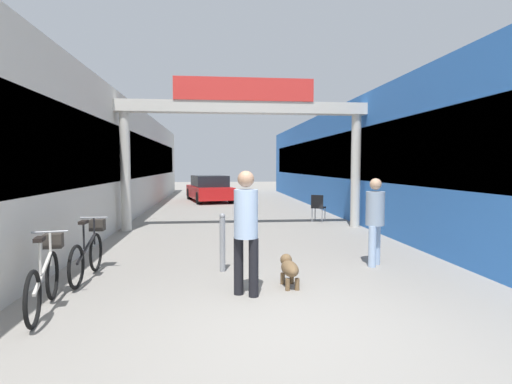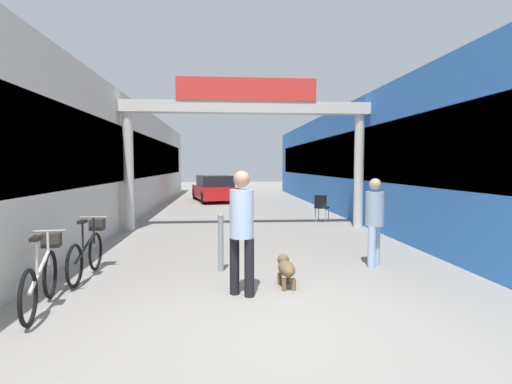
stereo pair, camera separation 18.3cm
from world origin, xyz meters
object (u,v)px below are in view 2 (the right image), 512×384
bollard_post_metal (221,242)px  bicycle_black_second (88,251)px  pedestrian_with_dog (242,224)px  dog_on_leash (286,268)px  bicycle_silver_nearest (42,275)px  pedestrian_companion (375,217)px  parked_car_red (215,189)px  cafe_chair_black_nearer (321,206)px

bollard_post_metal → bicycle_black_second: bearing=-176.4°
pedestrian_with_dog → dog_on_leash: bearing=28.1°
bicycle_silver_nearest → bicycle_black_second: same height
pedestrian_companion → bicycle_silver_nearest: (-5.12, -1.71, -0.49)m
bollard_post_metal → bicycle_silver_nearest: bearing=-145.3°
pedestrian_with_dog → dog_on_leash: size_ratio=2.84×
bicycle_black_second → parked_car_red: (1.84, 13.80, 0.21)m
bicycle_black_second → pedestrian_companion: bearing=2.8°
bollard_post_metal → dog_on_leash: bearing=-44.0°
pedestrian_companion → dog_on_leash: size_ratio=2.58×
pedestrian_companion → cafe_chair_black_nearer: 5.71m
bicycle_silver_nearest → pedestrian_with_dog: bearing=5.8°
pedestrian_companion → parked_car_red: pedestrian_companion is taller
pedestrian_companion → bicycle_black_second: (-5.02, -0.24, -0.49)m
bollard_post_metal → parked_car_red: bearing=91.6°
bicycle_black_second → cafe_chair_black_nearer: bearing=47.3°
bicycle_black_second → bicycle_silver_nearest: bearing=-93.9°
pedestrian_companion → parked_car_red: (-3.18, 13.55, -0.28)m
cafe_chair_black_nearer → parked_car_red: 8.66m
pedestrian_with_dog → bicycle_silver_nearest: pedestrian_with_dog is taller
pedestrian_companion → cafe_chair_black_nearer: pedestrian_companion is taller
dog_on_leash → bicycle_black_second: size_ratio=0.37×
pedestrian_companion → parked_car_red: bearing=103.2°
bicycle_silver_nearest → parked_car_red: size_ratio=0.39×
bicycle_silver_nearest → parked_car_red: parked_car_red is taller
dog_on_leash → bicycle_silver_nearest: bicycle_silver_nearest is taller
bicycle_black_second → parked_car_red: bearing=82.4°
bollard_post_metal → parked_car_red: size_ratio=0.24×
dog_on_leash → bicycle_silver_nearest: (-3.31, -0.64, 0.15)m
dog_on_leash → bollard_post_metal: size_ratio=0.61×
pedestrian_with_dog → bicycle_black_second: 2.85m
bicycle_silver_nearest → bicycle_black_second: bearing=86.1°
dog_on_leash → bollard_post_metal: (-1.00, 0.97, 0.24)m
bicycle_silver_nearest → parked_car_red: 15.39m
bicycle_silver_nearest → cafe_chair_black_nearer: (5.56, 7.39, 0.10)m
bollard_post_metal → parked_car_red: (-0.37, 13.66, 0.12)m
bicycle_black_second → dog_on_leash: bearing=-14.4°
pedestrian_companion → dog_on_leash: 2.20m
bicycle_black_second → cafe_chair_black_nearer: size_ratio=1.90×
dog_on_leash → bicycle_silver_nearest: bearing=-169.1°
pedestrian_companion → bicycle_black_second: size_ratio=0.96×
bicycle_silver_nearest → bicycle_black_second: 1.47m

